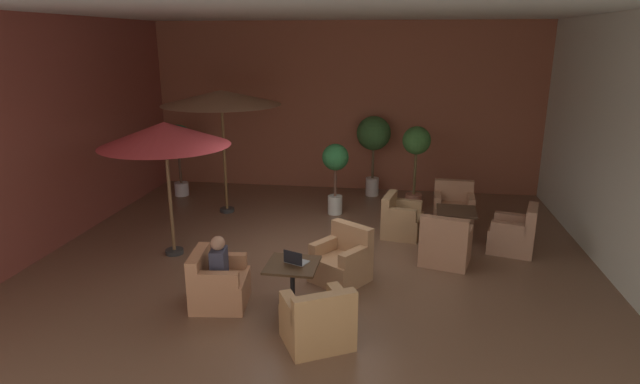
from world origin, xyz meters
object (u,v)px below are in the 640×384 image
object	(u,v)px
iced_drink_cup	(297,259)
potted_tree_left_corner	(335,166)
armchair_front_right_west	(514,235)
potted_tree_mid_left	(374,138)
patio_umbrella_tall_red	(221,98)
cafe_table_front_right	(456,217)
patio_umbrella_center_beige	(165,135)
open_laptop	(295,260)
armchair_front_right_east	(401,221)
potted_tree_right_corner	(416,151)
cafe_table_front_left	(292,272)
armchair_front_right_north	(453,209)
armchair_front_left_east	(342,262)
patron_blue_shirt	(219,258)
armchair_front_right_south	(445,246)
armchair_front_left_south	(218,284)
armchair_front_left_north	(318,322)
potted_tree_mid_right	(178,144)

from	to	relation	value
iced_drink_cup	potted_tree_left_corner	bearing A→B (deg)	89.36
armchair_front_right_west	potted_tree_mid_left	world-z (taller)	potted_tree_mid_left
potted_tree_mid_left	patio_umbrella_tall_red	bearing A→B (deg)	-150.68
cafe_table_front_right	potted_tree_mid_left	xyz separation A→B (m)	(-1.71, 2.90, 0.93)
patio_umbrella_center_beige	armchair_front_right_west	bearing A→B (deg)	9.50
open_laptop	cafe_table_front_right	bearing A→B (deg)	47.91
patio_umbrella_center_beige	patio_umbrella_tall_red	bearing A→B (deg)	85.62
armchair_front_right_east	potted_tree_right_corner	world-z (taller)	potted_tree_right_corner
cafe_table_front_left	armchair_front_right_north	bearing A→B (deg)	55.96
armchair_front_right_north	armchair_front_right_west	size ratio (longest dim) A/B	0.94
cafe_table_front_left	potted_tree_mid_left	world-z (taller)	potted_tree_mid_left
armchair_front_left_east	potted_tree_mid_left	bearing A→B (deg)	87.28
potted_tree_left_corner	patron_blue_shirt	size ratio (longest dim) A/B	2.53
armchair_front_right_east	open_laptop	xyz separation A→B (m)	(-1.50, -3.00, 0.38)
cafe_table_front_left	armchair_front_right_south	world-z (taller)	armchair_front_right_south
armchair_front_right_west	potted_tree_mid_left	distance (m)	4.33
potted_tree_mid_left	patron_blue_shirt	xyz separation A→B (m)	(-1.89, -5.85, -0.73)
cafe_table_front_right	patio_umbrella_center_beige	xyz separation A→B (m)	(-5.04, -1.29, 1.65)
armchair_front_left_south	open_laptop	distance (m)	1.19
armchair_front_left_north	armchair_front_left_east	size ratio (longest dim) A/B	1.00
potted_tree_mid_left	potted_tree_mid_right	world-z (taller)	potted_tree_mid_left
patio_umbrella_tall_red	open_laptop	distance (m)	4.91
open_laptop	cafe_table_front_left	bearing A→B (deg)	-139.34
armchair_front_right_north	potted_tree_mid_right	distance (m)	6.58
armchair_front_right_north	open_laptop	size ratio (longest dim) A/B	2.37
cafe_table_front_left	potted_tree_left_corner	distance (m)	4.22
patio_umbrella_tall_red	patio_umbrella_center_beige	world-z (taller)	patio_umbrella_tall_red
iced_drink_cup	potted_tree_mid_right	bearing A→B (deg)	127.83
armchair_front_right_south	patio_umbrella_center_beige	distance (m)	5.12
patio_umbrella_center_beige	potted_tree_right_corner	xyz separation A→B (m)	(4.30, 3.19, -0.82)
armchair_front_right_west	potted_tree_left_corner	bearing A→B (deg)	154.57
armchair_front_left_north	potted_tree_right_corner	size ratio (longest dim) A/B	0.55
armchair_front_left_east	patio_umbrella_center_beige	world-z (taller)	patio_umbrella_center_beige
armchair_front_right_east	potted_tree_mid_right	world-z (taller)	potted_tree_mid_right
armchair_front_right_north	patio_umbrella_tall_red	size ratio (longest dim) A/B	0.33
patio_umbrella_center_beige	potted_tree_mid_left	distance (m)	5.40
armchair_front_right_east	patron_blue_shirt	distance (m)	4.10
armchair_front_right_north	potted_tree_left_corner	distance (m)	2.63
armchair_front_right_west	potted_tree_left_corner	distance (m)	3.90
patio_umbrella_center_beige	open_laptop	bearing A→B (deg)	-30.76
cafe_table_front_left	armchair_front_right_west	bearing A→B (deg)	35.46
potted_tree_mid_left	potted_tree_right_corner	world-z (taller)	potted_tree_mid_left
potted_tree_mid_left	patron_blue_shirt	bearing A→B (deg)	-107.88
armchair_front_left_east	armchair_front_right_north	world-z (taller)	armchair_front_left_east
armchair_front_right_east	patron_blue_shirt	bearing A→B (deg)	-129.24
patio_umbrella_tall_red	armchair_front_left_north	bearing A→B (deg)	-60.25
armchair_front_left_south	patio_umbrella_tall_red	size ratio (longest dim) A/B	0.33
armchair_front_right_west	armchair_front_left_north	bearing A→B (deg)	-131.13
armchair_front_left_east	cafe_table_front_right	bearing A→B (deg)	44.65
armchair_front_left_south	patio_umbrella_center_beige	distance (m)	2.86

